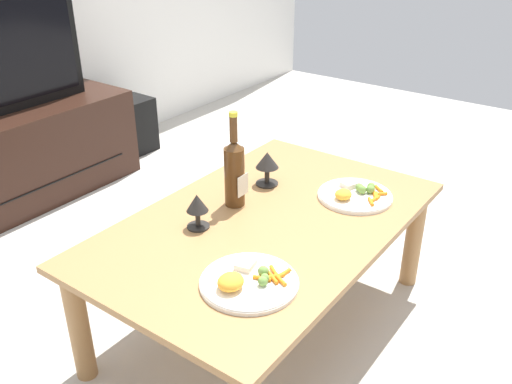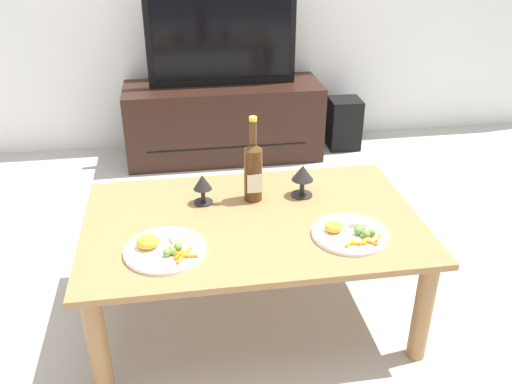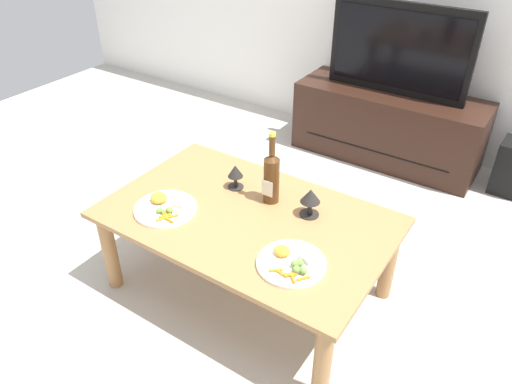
{
  "view_description": "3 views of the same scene",
  "coord_description": "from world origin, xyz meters",
  "px_view_note": "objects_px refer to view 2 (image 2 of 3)",
  "views": [
    {
      "loc": [
        -1.38,
        -0.96,
        1.43
      ],
      "look_at": [
        -0.01,
        0.04,
        0.56
      ],
      "focal_mm": 38.9,
      "sensor_mm": 36.0,
      "label": 1
    },
    {
      "loc": [
        -0.27,
        -1.79,
        1.53
      ],
      "look_at": [
        0.02,
        0.04,
        0.55
      ],
      "focal_mm": 38.28,
      "sensor_mm": 36.0,
      "label": 2
    },
    {
      "loc": [
        1.02,
        -1.46,
        1.77
      ],
      "look_at": [
        0.0,
        0.07,
        0.55
      ],
      "focal_mm": 34.33,
      "sensor_mm": 36.0,
      "label": 3
    }
  ],
  "objects_px": {
    "dining_table": "(252,234)",
    "tv_stand": "(224,121)",
    "tv_screen": "(222,39)",
    "dinner_plate_left": "(164,248)",
    "goblet_left": "(203,184)",
    "goblet_right": "(303,175)",
    "wine_bottle": "(253,169)",
    "dinner_plate_right": "(350,233)",
    "floor_speaker": "(344,123)"
  },
  "relations": [
    {
      "from": "dining_table",
      "to": "tv_screen",
      "type": "distance_m",
      "value": 1.7
    },
    {
      "from": "tv_screen",
      "to": "goblet_left",
      "type": "distance_m",
      "value": 1.53
    },
    {
      "from": "floor_speaker",
      "to": "wine_bottle",
      "type": "xyz_separation_m",
      "value": [
        -0.88,
        -1.51,
        0.42
      ]
    },
    {
      "from": "floor_speaker",
      "to": "dinner_plate_right",
      "type": "distance_m",
      "value": 1.96
    },
    {
      "from": "wine_bottle",
      "to": "dinner_plate_left",
      "type": "distance_m",
      "value": 0.51
    },
    {
      "from": "floor_speaker",
      "to": "dinner_plate_left",
      "type": "xyz_separation_m",
      "value": [
        -1.24,
        -1.85,
        0.3
      ]
    },
    {
      "from": "goblet_right",
      "to": "dinner_plate_right",
      "type": "distance_m",
      "value": 0.36
    },
    {
      "from": "dining_table",
      "to": "dinner_plate_right",
      "type": "relative_size",
      "value": 4.6
    },
    {
      "from": "tv_screen",
      "to": "goblet_right",
      "type": "height_order",
      "value": "tv_screen"
    },
    {
      "from": "dinner_plate_right",
      "to": "floor_speaker",
      "type": "bearing_deg",
      "value": 72.86
    },
    {
      "from": "tv_stand",
      "to": "goblet_left",
      "type": "distance_m",
      "value": 1.54
    },
    {
      "from": "tv_screen",
      "to": "dinner_plate_left",
      "type": "relative_size",
      "value": 3.24
    },
    {
      "from": "tv_screen",
      "to": "floor_speaker",
      "type": "xyz_separation_m",
      "value": [
        0.85,
        0.02,
        -0.62
      ]
    },
    {
      "from": "goblet_right",
      "to": "dinner_plate_right",
      "type": "relative_size",
      "value": 0.49
    },
    {
      "from": "floor_speaker",
      "to": "tv_screen",
      "type": "bearing_deg",
      "value": -176.63
    },
    {
      "from": "floor_speaker",
      "to": "dinner_plate_left",
      "type": "distance_m",
      "value": 2.24
    },
    {
      "from": "tv_stand",
      "to": "wine_bottle",
      "type": "xyz_separation_m",
      "value": [
        -0.03,
        -1.49,
        0.35
      ]
    },
    {
      "from": "goblet_right",
      "to": "dinner_plate_left",
      "type": "bearing_deg",
      "value": -149.78
    },
    {
      "from": "tv_screen",
      "to": "dinner_plate_left",
      "type": "height_order",
      "value": "tv_screen"
    },
    {
      "from": "tv_screen",
      "to": "dinner_plate_left",
      "type": "distance_m",
      "value": 1.89
    },
    {
      "from": "tv_stand",
      "to": "dinner_plate_right",
      "type": "relative_size",
      "value": 4.58
    },
    {
      "from": "wine_bottle",
      "to": "goblet_left",
      "type": "distance_m",
      "value": 0.21
    },
    {
      "from": "wine_bottle",
      "to": "goblet_left",
      "type": "relative_size",
      "value": 2.83
    },
    {
      "from": "dining_table",
      "to": "goblet_left",
      "type": "height_order",
      "value": "goblet_left"
    },
    {
      "from": "wine_bottle",
      "to": "goblet_left",
      "type": "bearing_deg",
      "value": -179.9
    },
    {
      "from": "dining_table",
      "to": "wine_bottle",
      "type": "height_order",
      "value": "wine_bottle"
    },
    {
      "from": "dinner_plate_left",
      "to": "tv_screen",
      "type": "bearing_deg",
      "value": 77.75
    },
    {
      "from": "goblet_right",
      "to": "dinner_plate_left",
      "type": "xyz_separation_m",
      "value": [
        -0.57,
        -0.33,
        -0.08
      ]
    },
    {
      "from": "tv_stand",
      "to": "dinner_plate_left",
      "type": "distance_m",
      "value": 1.88
    },
    {
      "from": "tv_stand",
      "to": "goblet_left",
      "type": "relative_size",
      "value": 10.2
    },
    {
      "from": "tv_stand",
      "to": "goblet_left",
      "type": "height_order",
      "value": "goblet_left"
    },
    {
      "from": "tv_stand",
      "to": "floor_speaker",
      "type": "relative_size",
      "value": 3.66
    },
    {
      "from": "dinner_plate_right",
      "to": "dinner_plate_left",
      "type": "bearing_deg",
      "value": 179.83
    },
    {
      "from": "tv_stand",
      "to": "tv_screen",
      "type": "bearing_deg",
      "value": -90.0
    },
    {
      "from": "dinner_plate_right",
      "to": "tv_stand",
      "type": "bearing_deg",
      "value": 98.57
    },
    {
      "from": "dinner_plate_right",
      "to": "dining_table",
      "type": "bearing_deg",
      "value": 152.49
    },
    {
      "from": "goblet_left",
      "to": "goblet_right",
      "type": "xyz_separation_m",
      "value": [
        0.41,
        0.0,
        0.01
      ]
    },
    {
      "from": "goblet_right",
      "to": "dining_table",
      "type": "bearing_deg",
      "value": -145.59
    },
    {
      "from": "dining_table",
      "to": "tv_stand",
      "type": "distance_m",
      "value": 1.66
    },
    {
      "from": "tv_stand",
      "to": "goblet_right",
      "type": "distance_m",
      "value": 1.53
    },
    {
      "from": "tv_stand",
      "to": "dinner_plate_right",
      "type": "distance_m",
      "value": 1.86
    },
    {
      "from": "tv_screen",
      "to": "floor_speaker",
      "type": "height_order",
      "value": "tv_screen"
    },
    {
      "from": "floor_speaker",
      "to": "dinner_plate_left",
      "type": "height_order",
      "value": "dinner_plate_left"
    },
    {
      "from": "dining_table",
      "to": "dinner_plate_left",
      "type": "xyz_separation_m",
      "value": [
        -0.34,
        -0.17,
        0.08
      ]
    },
    {
      "from": "dining_table",
      "to": "goblet_right",
      "type": "xyz_separation_m",
      "value": [
        0.23,
        0.16,
        0.16
      ]
    },
    {
      "from": "goblet_left",
      "to": "dinner_plate_right",
      "type": "relative_size",
      "value": 0.45
    },
    {
      "from": "floor_speaker",
      "to": "dinner_plate_right",
      "type": "height_order",
      "value": "dinner_plate_right"
    },
    {
      "from": "wine_bottle",
      "to": "goblet_right",
      "type": "height_order",
      "value": "wine_bottle"
    },
    {
      "from": "tv_screen",
      "to": "floor_speaker",
      "type": "relative_size",
      "value": 2.68
    },
    {
      "from": "tv_screen",
      "to": "dinner_plate_left",
      "type": "bearing_deg",
      "value": -102.25
    }
  ]
}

